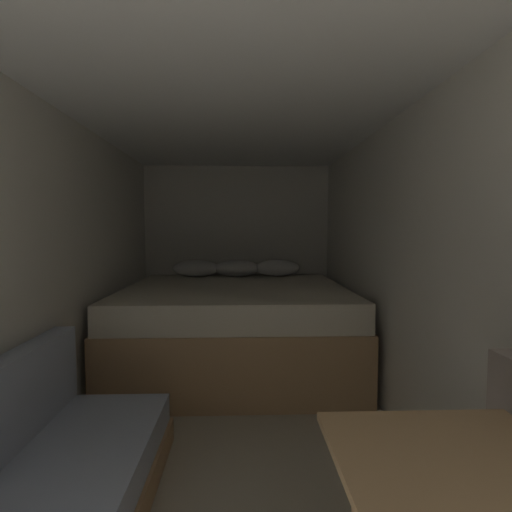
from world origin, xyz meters
TOP-DOWN VIEW (x-y plane):
  - ground_plane at (0.00, 1.98)m, footprint 6.97×6.97m
  - wall_back at (0.00, 4.49)m, footprint 2.32×0.05m
  - wall_left at (-1.14, 1.98)m, footprint 0.05×4.97m
  - wall_right at (1.14, 1.98)m, footprint 0.05×4.97m
  - ceiling_slab at (0.00, 1.98)m, footprint 2.32×4.97m
  - bed at (0.00, 3.45)m, footprint 2.10×1.98m
  - dinette_table at (0.63, 0.61)m, footprint 0.63×0.63m

SIDE VIEW (x-z plane):
  - ground_plane at x=0.00m, z-range 0.00..0.00m
  - bed at x=0.00m, z-range -0.09..0.91m
  - dinette_table at x=0.63m, z-range 0.26..1.00m
  - wall_back at x=0.00m, z-range 0.00..2.11m
  - wall_left at x=-1.14m, z-range 0.00..2.11m
  - wall_right at x=1.14m, z-range 0.00..2.11m
  - ceiling_slab at x=0.00m, z-range 2.11..2.16m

